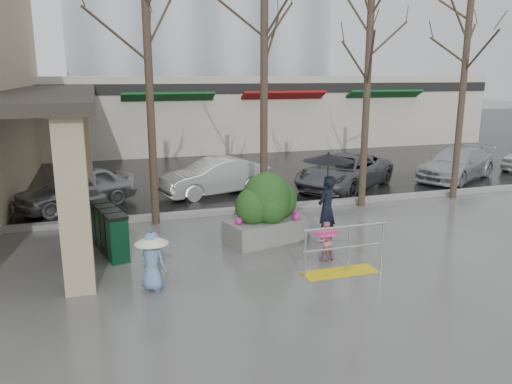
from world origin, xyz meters
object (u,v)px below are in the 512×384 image
car_a (76,188)px  car_b (215,177)px  tree_west (147,35)px  planter (267,208)px  handrail (343,255)px  woman (327,188)px  news_boxes (109,230)px  tree_mideast (369,48)px  car_c (344,172)px  child_pink (325,237)px  child_blue (152,256)px  tree_midwest (264,32)px  tree_east (468,33)px  car_d (457,164)px

car_a → car_b: (4.53, 0.43, 0.00)m
tree_west → planter: 5.45m
handrail → woman: 2.31m
planter → car_a: planter is taller
news_boxes → tree_mideast: bearing=1.3°
tree_mideast → car_c: 4.91m
child_pink → news_boxes: news_boxes is taller
tree_west → child_pink: 6.92m
tree_west → child_blue: size_ratio=5.84×
child_blue → car_b: 7.95m
tree_west → woman: (3.92, -2.79, -3.71)m
tree_midwest → car_b: size_ratio=1.83×
tree_east → car_a: tree_east is taller
tree_west → tree_mideast: (6.50, 0.00, -0.22)m
child_pink → planter: planter is taller
car_b → car_d: 9.78m
tree_mideast → child_pink: tree_mideast is taller
woman → planter: bearing=-52.5°
car_b → tree_east: bearing=53.8°
handrail → tree_mideast: 7.28m
tree_west → planter: bearing=-43.1°
news_boxes → tree_east: bearing=-3.0°
woman → car_a: bearing=-75.9°
child_blue → car_a: bearing=-34.0°
planter → tree_west: bearing=136.9°
child_blue → tree_east: bearing=-114.0°
child_pink → car_a: car_a is taller
tree_west → planter: size_ratio=3.09×
woman → car_a: size_ratio=0.61×
tree_midwest → car_d: tree_midwest is taller
child_blue → car_b: (2.94, 7.38, -0.06)m
child_pink → car_d: (8.85, 6.58, 0.10)m
woman → car_d: (8.24, 5.35, -0.74)m
handrail → car_b: (-0.97, 7.72, 0.25)m
tree_mideast → car_b: bearing=144.6°
child_pink → planter: bearing=-65.6°
child_pink → news_boxes: (-4.61, 2.02, 0.01)m
tree_east → tree_west: bearing=180.0°
tree_east → car_c: 6.06m
tree_midwest → news_boxes: 6.80m
news_boxes → car_a: car_a is taller
tree_west → tree_east: tree_east is taller
handrail → child_pink: (-0.05, 0.77, 0.16)m
news_boxes → car_b: car_b is taller
tree_midwest → news_boxes: (-4.50, -2.01, -4.70)m
car_a → car_d: (14.31, 0.06, 0.00)m
tree_mideast → woman: bearing=-132.7°
handrail → child_blue: bearing=175.1°
handrail → child_pink: handrail is taller
tree_east → car_d: (2.16, 2.56, -4.75)m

